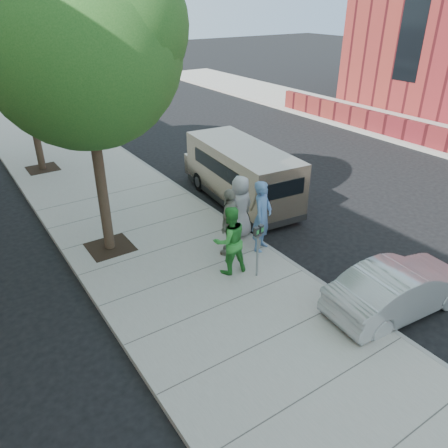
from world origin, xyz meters
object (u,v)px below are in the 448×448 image
(parking_meter, at_px, (258,240))
(person_striped_polo, at_px, (230,222))
(van, at_px, (240,173))
(sedan, at_px, (400,288))
(person_officer, at_px, (262,216))
(tree_near, at_px, (83,41))
(person_green_shirt, at_px, (230,240))
(person_gray_shirt, at_px, (240,207))
(tree_far, at_px, (19,44))

(parking_meter, height_order, person_striped_polo, person_striped_polo)
(van, height_order, sedan, van)
(person_officer, distance_m, person_striped_polo, 0.91)
(sedan, xyz_separation_m, person_officer, (-1.03, 3.73, 0.55))
(tree_near, relative_size, sedan, 2.05)
(parking_meter, bearing_deg, sedan, -66.73)
(tree_near, bearing_deg, van, 8.58)
(person_green_shirt, xyz_separation_m, person_gray_shirt, (1.34, 1.41, 0.02))
(person_green_shirt, bearing_deg, person_officer, -153.75)
(parking_meter, height_order, person_green_shirt, person_green_shirt)
(person_green_shirt, bearing_deg, van, -120.92)
(parking_meter, relative_size, person_striped_polo, 0.74)
(parking_meter, distance_m, van, 4.85)
(parking_meter, xyz_separation_m, person_officer, (0.92, 1.00, -0.01))
(tree_far, relative_size, sedan, 1.77)
(sedan, bearing_deg, person_officer, 20.00)
(van, bearing_deg, person_striped_polo, -124.43)
(person_striped_polo, bearing_deg, tree_near, -76.12)
(tree_near, distance_m, tree_far, 7.63)
(sedan, bearing_deg, person_gray_shirt, 17.37)
(sedan, height_order, person_green_shirt, person_green_shirt)
(tree_far, xyz_separation_m, person_striped_polo, (2.60, -9.72, -3.78))
(parking_meter, xyz_separation_m, person_striped_polo, (0.06, 1.30, -0.07))
(parking_meter, bearing_deg, person_officer, 35.22)
(person_green_shirt, height_order, person_gray_shirt, person_gray_shirt)
(parking_meter, bearing_deg, person_striped_polo, 74.89)
(tree_near, bearing_deg, person_officer, -34.98)
(tree_far, distance_m, person_green_shirt, 11.34)
(tree_near, xyz_separation_m, van, (5.01, 0.76, -4.48))
(person_officer, bearing_deg, tree_near, 116.73)
(parking_meter, distance_m, person_officer, 1.36)
(tree_near, distance_m, person_striped_polo, 5.57)
(person_striped_polo, bearing_deg, sedan, 78.11)
(parking_meter, distance_m, person_gray_shirt, 2.16)
(sedan, xyz_separation_m, person_green_shirt, (-2.41, 3.28, 0.45))
(tree_near, xyz_separation_m, parking_meter, (2.53, -3.42, -4.38))
(tree_far, height_order, person_gray_shirt, tree_far)
(van, relative_size, person_officer, 2.77)
(sedan, height_order, person_officer, person_officer)
(parking_meter, distance_m, person_striped_polo, 1.31)
(sedan, bearing_deg, person_striped_polo, 29.63)
(person_green_shirt, xyz_separation_m, person_striped_polo, (0.52, 0.75, 0.05))
(van, height_order, person_green_shirt, van)
(van, relative_size, person_gray_shirt, 3.03)
(tree_far, height_order, parking_meter, tree_far)
(person_officer, bearing_deg, person_striped_polo, 132.42)
(person_officer, distance_m, person_green_shirt, 1.45)
(tree_far, distance_m, person_striped_polo, 10.75)
(tree_far, height_order, person_striped_polo, tree_far)
(person_gray_shirt, bearing_deg, tree_far, -76.28)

